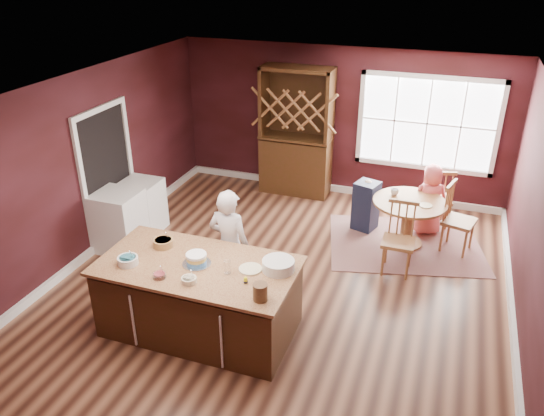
{
  "coord_description": "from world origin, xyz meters",
  "views": [
    {
      "loc": [
        1.92,
        -5.65,
        4.21
      ],
      "look_at": [
        -0.21,
        0.37,
        1.05
      ],
      "focal_mm": 35.0,
      "sensor_mm": 36.0,
      "label": 1
    }
  ],
  "objects": [
    {
      "name": "bowl_blue",
      "position": [
        -1.38,
        -1.31,
        0.97
      ],
      "size": [
        0.24,
        0.24,
        0.09
      ],
      "primitive_type": "cylinder",
      "color": "silver",
      "rests_on": "kitchen_island"
    },
    {
      "name": "toddler",
      "position": [
        0.73,
        2.22,
        0.81
      ],
      "size": [
        0.18,
        0.14,
        0.26
      ],
      "primitive_type": null,
      "color": "#8CA5BF",
      "rests_on": "high_chair"
    },
    {
      "name": "rug",
      "position": [
        1.48,
        1.87,
        0.01
      ],
      "size": [
        2.68,
        2.3,
        0.01
      ],
      "primitive_type": "cube",
      "rotation": [
        0.0,
        0.0,
        0.25
      ],
      "color": "brown",
      "rests_on": "ground"
    },
    {
      "name": "room_shell",
      "position": [
        0.0,
        0.0,
        1.35
      ],
      "size": [
        7.0,
        7.0,
        7.0
      ],
      "color": "brown",
      "rests_on": "ground"
    },
    {
      "name": "kitchen_island",
      "position": [
        -0.63,
        -1.05,
        0.44
      ],
      "size": [
        2.31,
        1.21,
        0.92
      ],
      "color": "#412215",
      "rests_on": "ground"
    },
    {
      "name": "layer_cake",
      "position": [
        -0.63,
        -1.04,
        0.99
      ],
      "size": [
        0.33,
        0.33,
        0.14
      ],
      "primitive_type": null,
      "color": "white",
      "rests_on": "kitchen_island"
    },
    {
      "name": "hutch",
      "position": [
        -0.75,
        3.22,
        1.18
      ],
      "size": [
        1.28,
        0.53,
        2.35
      ],
      "primitive_type": "cube",
      "color": "black",
      "rests_on": "ground"
    },
    {
      "name": "bowl_yellow",
      "position": [
        -1.2,
        -0.81,
        0.97
      ],
      "size": [
        0.25,
        0.25,
        0.09
      ],
      "primitive_type": "cylinder",
      "color": "#976543",
      "rests_on": "kitchen_island"
    },
    {
      "name": "baker",
      "position": [
        -0.55,
        -0.31,
        0.78
      ],
      "size": [
        0.6,
        0.42,
        1.56
      ],
      "primitive_type": "imported",
      "rotation": [
        0.0,
        0.0,
        3.06
      ],
      "color": "silver",
      "rests_on": "ground"
    },
    {
      "name": "dinner_plate",
      "position": [
        -0.01,
        -0.95,
        0.93
      ],
      "size": [
        0.27,
        0.27,
        0.02
      ],
      "primitive_type": "cylinder",
      "color": "beige",
      "rests_on": "kitchen_island"
    },
    {
      "name": "doorway",
      "position": [
        -2.97,
        0.6,
        1.02
      ],
      "size": [
        0.08,
        1.26,
        2.13
      ],
      "primitive_type": null,
      "color": "white",
      "rests_on": "room_shell"
    },
    {
      "name": "high_chair",
      "position": [
        0.77,
        2.18,
        0.43
      ],
      "size": [
        0.43,
        0.43,
        0.86
      ],
      "primitive_type": null,
      "rotation": [
        0.0,
        0.0,
        -0.3
      ],
      "color": "black",
      "rests_on": "ground"
    },
    {
      "name": "bowl_pink",
      "position": [
        -0.89,
        -1.43,
        0.95
      ],
      "size": [
        0.15,
        0.15,
        0.06
      ],
      "primitive_type": "cylinder",
      "color": "silver",
      "rests_on": "kitchen_island"
    },
    {
      "name": "chair_north",
      "position": [
        1.84,
        2.69,
        0.53
      ],
      "size": [
        0.54,
        0.53,
        1.05
      ],
      "primitive_type": null,
      "rotation": [
        0.0,
        0.0,
        3.41
      ],
      "color": "brown",
      "rests_on": "ground"
    },
    {
      "name": "washer",
      "position": [
        -2.64,
        0.28,
        0.47
      ],
      "size": [
        0.64,
        0.62,
        0.93
      ],
      "primitive_type": "cube",
      "color": "silver",
      "rests_on": "ground"
    },
    {
      "name": "white_tub",
      "position": [
        0.3,
        -0.85,
        0.98
      ],
      "size": [
        0.37,
        0.37,
        0.13
      ],
      "primitive_type": "cylinder",
      "color": "white",
      "rests_on": "kitchen_island"
    },
    {
      "name": "toy_figurine",
      "position": [
        0.05,
        -1.22,
        0.96
      ],
      "size": [
        0.05,
        0.05,
        0.08
      ],
      "primitive_type": null,
      "color": "#FBFC10",
      "rests_on": "kitchen_island"
    },
    {
      "name": "dryer",
      "position": [
        -2.64,
        0.92,
        0.43
      ],
      "size": [
        0.6,
        0.58,
        0.86
      ],
      "primitive_type": "cube",
      "color": "white",
      "rests_on": "ground"
    },
    {
      "name": "seated_woman",
      "position": [
        1.75,
        2.38,
        0.59
      ],
      "size": [
        0.67,
        0.55,
        1.18
      ],
      "primitive_type": "imported",
      "rotation": [
        0.0,
        0.0,
        3.5
      ],
      "color": "#E65E60",
      "rests_on": "ground"
    },
    {
      "name": "chair_south",
      "position": [
        1.44,
        1.03,
        0.53
      ],
      "size": [
        0.45,
        0.43,
        1.06
      ],
      "primitive_type": null,
      "rotation": [
        0.0,
        0.0,
        0.01
      ],
      "color": "olive",
      "rests_on": "ground"
    },
    {
      "name": "window",
      "position": [
        1.5,
        3.47,
        1.5
      ],
      "size": [
        2.36,
        0.1,
        1.66
      ],
      "primitive_type": null,
      "color": "white",
      "rests_on": "room_shell"
    },
    {
      "name": "drinking_glass",
      "position": [
        -0.22,
        -1.1,
        1.0
      ],
      "size": [
        0.08,
        0.08,
        0.16
      ],
      "primitive_type": "cylinder",
      "color": "silver",
      "rests_on": "kitchen_island"
    },
    {
      "name": "chair_east",
      "position": [
        2.22,
        1.94,
        0.55
      ],
      "size": [
        0.54,
        0.56,
        1.09
      ],
      "primitive_type": null,
      "rotation": [
        0.0,
        0.0,
        1.31
      ],
      "color": "brown",
      "rests_on": "ground"
    },
    {
      "name": "table_cup",
      "position": [
        1.22,
        2.02,
        0.8
      ],
      "size": [
        0.14,
        0.14,
        0.1
      ],
      "primitive_type": "imported",
      "rotation": [
        0.0,
        0.0,
        -0.2
      ],
      "color": "silver",
      "rests_on": "dining_table"
    },
    {
      "name": "dining_table",
      "position": [
        1.48,
        1.87,
        0.53
      ],
      "size": [
        1.11,
        1.11,
        0.75
      ],
      "color": "olive",
      "rests_on": "ground"
    },
    {
      "name": "stoneware_crock",
      "position": [
        0.3,
        -1.44,
        1.01
      ],
      "size": [
        0.16,
        0.16,
        0.19
      ],
      "primitive_type": "cylinder",
      "color": "brown",
      "rests_on": "kitchen_island"
    },
    {
      "name": "table_plate",
      "position": [
        1.71,
        1.78,
        0.76
      ],
      "size": [
        0.2,
        0.2,
        0.01
      ],
      "primitive_type": "cylinder",
      "color": "beige",
      "rests_on": "dining_table"
    },
    {
      "name": "bowl_olive",
      "position": [
        -0.54,
        -1.41,
        0.95
      ],
      "size": [
        0.17,
        0.17,
        0.06
      ],
      "primitive_type": "cylinder",
      "color": "beige",
      "rests_on": "kitchen_island"
    }
  ]
}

